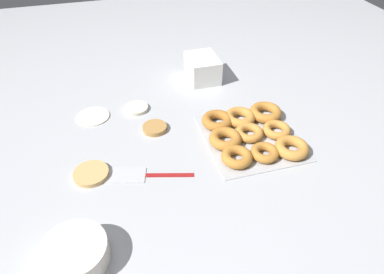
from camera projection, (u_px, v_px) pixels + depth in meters
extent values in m
plane|color=#B2B5BA|center=(169.00, 149.00, 1.07)|extent=(3.00, 3.00, 0.00)
cylinder|color=#B27F42|center=(155.00, 128.00, 1.14)|extent=(0.08, 0.08, 0.02)
cylinder|color=tan|center=(91.00, 174.00, 0.98)|extent=(0.10, 0.10, 0.01)
cylinder|color=beige|center=(136.00, 108.00, 1.23)|extent=(0.08, 0.08, 0.01)
cylinder|color=silver|center=(93.00, 116.00, 1.20)|extent=(0.11, 0.11, 0.01)
cube|color=#ADAFB5|center=(251.00, 137.00, 1.11)|extent=(0.31, 0.29, 0.01)
torus|color=#C68438|center=(292.00, 148.00, 1.04)|extent=(0.10, 0.10, 0.03)
torus|color=#C68438|center=(277.00, 130.00, 1.11)|extent=(0.09, 0.09, 0.03)
torus|color=#B7752D|center=(266.00, 112.00, 1.18)|extent=(0.11, 0.11, 0.03)
torus|color=#B7752D|center=(265.00, 153.00, 1.03)|extent=(0.09, 0.09, 0.03)
torus|color=#C68438|center=(249.00, 133.00, 1.10)|extent=(0.09, 0.09, 0.03)
torus|color=#C68438|center=(240.00, 117.00, 1.16)|extent=(0.10, 0.10, 0.03)
torus|color=#B7752D|center=(237.00, 157.00, 1.01)|extent=(0.09, 0.09, 0.03)
torus|color=#B7752D|center=(225.00, 139.00, 1.07)|extent=(0.10, 0.10, 0.03)
torus|color=#AD6B28|center=(217.00, 120.00, 1.15)|extent=(0.10, 0.10, 0.03)
cylinder|color=silver|center=(75.00, 254.00, 0.76)|extent=(0.15, 0.15, 0.06)
cube|color=white|center=(202.00, 76.00, 1.40)|extent=(0.15, 0.12, 0.02)
cube|color=white|center=(202.00, 71.00, 1.38)|extent=(0.15, 0.12, 0.02)
cube|color=white|center=(203.00, 65.00, 1.37)|extent=(0.15, 0.12, 0.02)
cube|color=white|center=(203.00, 60.00, 1.35)|extent=(0.15, 0.12, 0.02)
cube|color=maroon|center=(170.00, 175.00, 0.98)|extent=(0.05, 0.14, 0.01)
cube|color=#BCBCC1|center=(126.00, 175.00, 0.98)|extent=(0.09, 0.13, 0.01)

